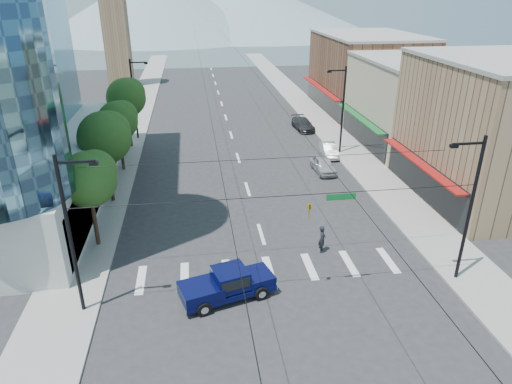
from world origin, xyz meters
The scene contains 21 objects.
ground centered at (0.00, 0.00, 0.00)m, with size 160.00×160.00×0.00m, color #28282B.
sidewalk_left centered at (-12.00, 40.00, 0.07)m, with size 4.00×120.00×0.15m, color gray.
sidewalk_right centered at (12.00, 40.00, 0.07)m, with size 4.00×120.00×0.15m, color gray.
shop_near centered at (20.00, 10.00, 5.50)m, with size 12.00×14.00×11.00m, color #8C6B4C.
shop_mid centered at (20.00, 24.00, 4.50)m, with size 12.00×14.00×9.00m, color tan.
shop_far centered at (20.00, 40.00, 5.00)m, with size 12.00×18.00×10.00m, color brown.
clock_tower centered at (-16.50, 62.00, 10.64)m, with size 4.80×4.80×20.40m.
mountain_left centered at (-15.00, 150.00, 11.00)m, with size 80.00×80.00×22.00m, color gray.
mountain_right centered at (20.00, 160.00, 9.00)m, with size 90.00×90.00×18.00m, color gray.
tree_near centered at (-11.07, 6.10, 4.99)m, with size 3.65×3.64×6.71m.
tree_midnear centered at (-11.07, 13.10, 5.59)m, with size 4.09×4.09×7.52m.
tree_midfar centered at (-11.07, 20.10, 4.99)m, with size 3.65×3.64×6.71m.
tree_far centered at (-11.07, 27.10, 5.59)m, with size 4.09×4.09×7.52m.
signal_rig centered at (0.19, -1.00, 4.64)m, with size 21.80×0.20×9.00m.
lamp_pole_nw centered at (-10.67, 30.00, 4.94)m, with size 2.00×0.25×9.00m.
lamp_pole_ne centered at (10.67, 22.00, 4.94)m, with size 2.00×0.25×9.00m.
pickup_truck centered at (-2.99, -0.93, 0.95)m, with size 5.69×3.30×1.82m.
pedestrian centered at (3.63, 3.17, 0.95)m, with size 0.69×0.46×1.90m, color black.
parked_car_near centered at (7.60, 17.09, 0.72)m, with size 1.70×4.22×1.44m, color silver.
parked_car_mid centered at (9.40, 21.26, 0.66)m, with size 1.40×4.02×1.32m, color silver.
parked_car_far centered at (8.96, 31.04, 0.69)m, with size 1.94×4.76×1.38m, color #313033.
Camera 1 is at (-4.30, -22.03, 16.11)m, focal length 32.00 mm.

